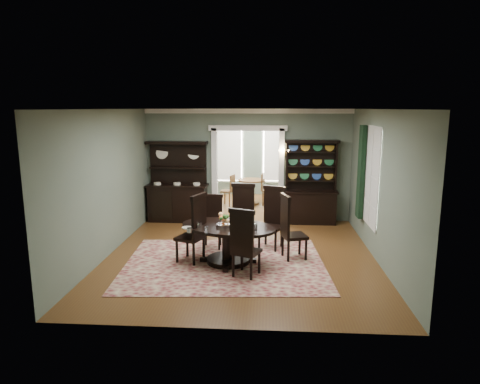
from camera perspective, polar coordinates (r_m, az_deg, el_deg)
The scene contains 19 objects.
room at distance 8.62m, azimuth 0.09°, elevation 1.49°, with size 5.51×6.01×3.01m.
parlor at distance 14.06m, azimuth 1.56°, elevation 4.99°, with size 3.51×3.50×3.01m.
doorway_trim at distance 11.54m, azimuth 1.05°, elevation 4.15°, with size 2.08×0.25×2.57m.
right_window at distance 9.72m, azimuth 16.51°, elevation 2.26°, with size 0.15×1.47×2.12m.
wall_sconce at distance 11.35m, azimuth 5.83°, elevation 5.36°, with size 0.27×0.21×0.21m.
rug at distance 8.55m, azimuth -2.06°, elevation -9.52°, with size 3.89×3.05×0.01m, color maroon.
dining_table at distance 8.45m, azimuth -1.61°, elevation -6.02°, with size 2.26×2.26×0.76m.
centerpiece at distance 8.31m, azimuth -2.24°, elevation -4.17°, with size 1.48×0.95×0.24m.
chair_far_left at distance 9.42m, azimuth -3.67°, elevation -3.69°, with size 0.45×0.42×1.17m.
chair_far_mid at distance 9.46m, azimuth 0.34°, elevation -2.87°, with size 0.58×0.56×1.39m.
chair_far_right at distance 9.37m, azimuth 4.39°, elevation -3.16°, with size 0.64×0.63×1.36m.
chair_end_left at distance 8.46m, azimuth -6.02°, elevation -4.63°, with size 0.64×0.65×1.39m.
chair_end_right at distance 8.67m, azimuth 6.60°, elevation -4.45°, with size 0.59×0.60×1.34m.
chair_near at distance 7.68m, azimuth 0.51°, elevation -6.63°, with size 0.61×0.60×1.29m.
sideboard at distance 11.67m, azimuth -8.29°, elevation -0.19°, with size 1.65×0.63×2.16m.
welsh_dresser at distance 11.47m, azimuth 9.37°, elevation -0.18°, with size 1.42×0.52×2.21m.
parlor_table at distance 13.58m, azimuth 1.56°, elevation 0.52°, with size 0.86×0.86×0.80m.
parlor_chair_left at distance 13.37m, azimuth -1.46°, elevation 0.37°, with size 0.46×0.45×0.98m.
parlor_chair_right at distance 13.46m, azimuth 3.47°, elevation 0.47°, with size 0.44×0.43×1.00m.
Camera 1 is at (0.55, -8.44, 3.02)m, focal length 32.00 mm.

